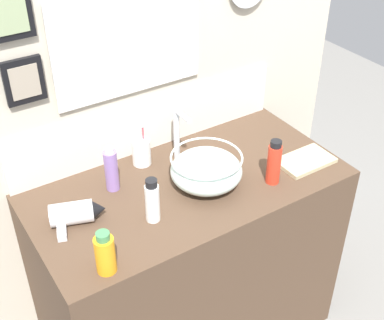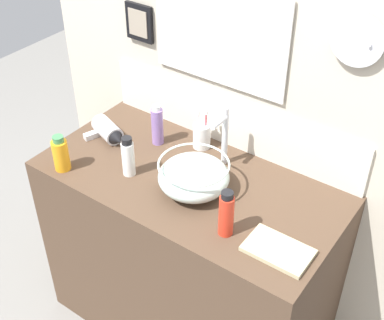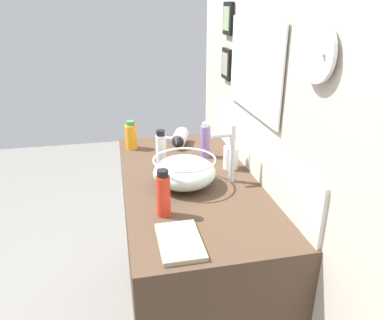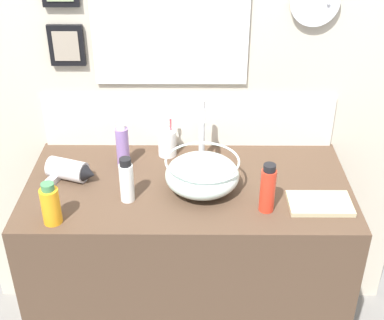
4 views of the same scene
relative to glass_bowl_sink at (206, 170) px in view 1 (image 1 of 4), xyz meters
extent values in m
cube|color=#4C3828|center=(-0.05, 0.04, -0.50)|extent=(1.19, 0.59, 0.87)
cube|color=beige|center=(-0.05, 0.37, 0.22)|extent=(1.86, 0.06, 2.31)
cube|color=beige|center=(-0.05, 0.33, 0.04)|extent=(1.16, 0.02, 0.21)
cube|color=white|center=(-0.12, 0.33, 0.40)|extent=(0.52, 0.01, 0.33)
cube|color=white|center=(-0.12, 0.32, 0.40)|extent=(0.58, 0.01, 0.39)
cube|color=black|center=(-0.50, 0.32, 0.58)|extent=(0.13, 0.02, 0.16)
cube|color=gray|center=(-0.50, 0.31, 0.58)|extent=(0.09, 0.01, 0.11)
cube|color=black|center=(-0.50, 0.32, 0.36)|extent=(0.13, 0.02, 0.16)
cube|color=gray|center=(-0.50, 0.31, 0.36)|extent=(0.09, 0.01, 0.11)
ellipsoid|color=silver|center=(0.00, 0.00, 0.00)|extent=(0.26, 0.26, 0.13)
torus|color=silver|center=(0.00, 0.00, 0.06)|extent=(0.26, 0.26, 0.01)
torus|color=#B2B7BC|center=(0.00, 0.00, -0.06)|extent=(0.10, 0.10, 0.01)
cylinder|color=silver|center=(0.00, 0.21, 0.05)|extent=(0.02, 0.02, 0.23)
cylinder|color=silver|center=(0.00, 0.16, 0.15)|extent=(0.02, 0.09, 0.02)
cylinder|color=silver|center=(0.00, 0.21, 0.18)|extent=(0.02, 0.02, 0.03)
cylinder|color=silver|center=(-0.50, 0.07, -0.03)|extent=(0.16, 0.12, 0.08)
cone|color=black|center=(-0.41, 0.04, -0.03)|extent=(0.06, 0.08, 0.07)
cube|color=silver|center=(-0.55, 0.04, -0.05)|extent=(0.06, 0.09, 0.02)
cylinder|color=white|center=(-0.14, 0.25, -0.01)|extent=(0.07, 0.07, 0.11)
cylinder|color=#D83F4C|center=(-0.12, 0.25, 0.02)|extent=(0.01, 0.01, 0.15)
cube|color=white|center=(-0.12, 0.25, 0.10)|extent=(0.01, 0.01, 0.02)
cylinder|color=white|center=(-0.15, 0.24, 0.01)|extent=(0.01, 0.01, 0.15)
cube|color=white|center=(-0.15, 0.24, 0.10)|extent=(0.01, 0.01, 0.02)
cylinder|color=orange|center=(-0.49, -0.19, 0.00)|extent=(0.06, 0.06, 0.13)
cylinder|color=#3F7F4C|center=(-0.49, -0.19, 0.07)|extent=(0.04, 0.04, 0.02)
cylinder|color=white|center=(-0.26, -0.06, 0.01)|extent=(0.05, 0.05, 0.14)
cylinder|color=black|center=(-0.26, -0.06, 0.09)|extent=(0.04, 0.04, 0.03)
cylinder|color=#8C6BB2|center=(-0.30, 0.16, 0.01)|extent=(0.05, 0.05, 0.16)
cylinder|color=silver|center=(-0.30, 0.16, 0.10)|extent=(0.03, 0.03, 0.02)
cylinder|color=red|center=(0.22, -0.12, 0.01)|extent=(0.05, 0.05, 0.16)
cylinder|color=black|center=(0.22, -0.12, 0.10)|extent=(0.04, 0.04, 0.02)
cube|color=tan|center=(0.40, -0.09, -0.06)|extent=(0.22, 0.14, 0.02)
camera|label=1|loc=(-0.89, -1.29, 1.15)|focal=50.00mm
camera|label=2|loc=(0.88, -1.24, 1.23)|focal=50.00mm
camera|label=3|loc=(1.40, -0.27, 0.65)|focal=35.00mm
camera|label=4|loc=(-0.03, -1.59, 1.03)|focal=50.00mm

